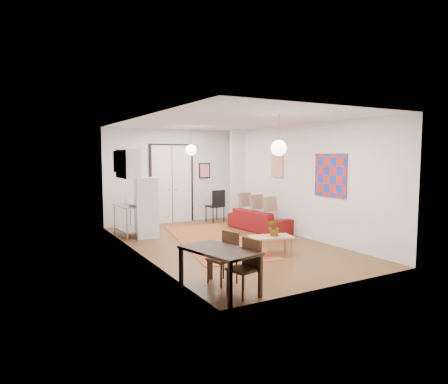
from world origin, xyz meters
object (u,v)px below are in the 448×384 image
dining_chair_near (220,253)px  dining_chair_far (240,263)px  sofa (259,220)px  dining_table (219,254)px  coffee_table (271,239)px  black_side_chair (213,203)px  fridge (146,208)px  kitchen_counter (129,216)px

dining_chair_near → dining_chair_far: (0.00, -0.65, 0.00)m
sofa → dining_table: 5.17m
sofa → dining_table: size_ratio=1.47×
sofa → dining_chair_near: bearing=131.8°
coffee_table → dining_chair_far: dining_chair_far is taller
sofa → dining_chair_far: bearing=136.7°
coffee_table → black_side_chair: bearing=78.2°
dining_table → dining_chair_far: 0.35m
sofa → dining_chair_far: 5.17m
sofa → dining_chair_near: dining_chair_near is taller
fridge → black_side_chair: 2.94m
kitchen_counter → dining_chair_near: bearing=-90.9°
dining_table → fridge: bearing=85.8°
sofa → kitchen_counter: kitchen_counter is taller
fridge → dining_chair_far: fridge is taller
dining_table → dining_chair_near: bearing=60.3°
dining_chair_far → dining_table: bearing=-144.3°
sofa → black_side_chair: (-0.44, 1.95, 0.31)m
black_side_chair → dining_chair_near: bearing=58.2°
dining_table → kitchen_counter: bearing=90.0°
sofa → fridge: 3.17m
kitchen_counter → black_side_chair: (2.96, 0.85, 0.10)m
kitchen_counter → dining_chair_far: dining_chair_far is taller
dining_chair_near → sofa: bearing=124.6°
kitchen_counter → fridge: fridge is taller
dining_chair_near → coffee_table: bearing=107.4°
dining_table → coffee_table: bearing=35.9°
dining_table → black_side_chair: (2.96, 5.82, -0.01)m
sofa → dining_chair_near: (-3.15, -3.45, 0.20)m
sofa → fridge: bearing=72.4°
sofa → kitchen_counter: 3.58m
coffee_table → fridge: fridge is taller
fridge → coffee_table: bearing=-52.9°
fridge → dining_chair_near: size_ratio=1.81×
dining_chair_far → black_side_chair: bearing=142.9°
dining_chair_near → dining_chair_far: 0.65m
sofa → black_side_chair: bearing=7.0°
kitchen_counter → sofa: bearing=-21.9°
black_side_chair → dining_chair_far: bearing=60.8°
dining_chair_far → coffee_table: bearing=120.4°
kitchen_counter → black_side_chair: 3.08m
fridge → black_side_chair: bearing=34.0°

